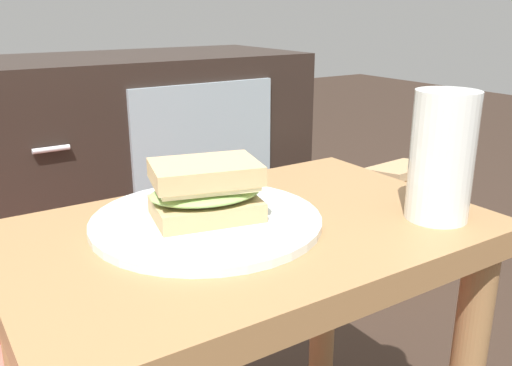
{
  "coord_description": "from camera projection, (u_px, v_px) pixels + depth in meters",
  "views": [
    {
      "loc": [
        -0.32,
        -0.5,
        0.7
      ],
      "look_at": [
        0.01,
        0.0,
        0.51
      ],
      "focal_mm": 38.31,
      "sensor_mm": 36.0,
      "label": 1
    }
  ],
  "objects": [
    {
      "name": "plate",
      "position": [
        207.0,
        221.0,
        0.64
      ],
      "size": [
        0.27,
        0.27,
        0.01
      ],
      "primitive_type": "cylinder",
      "color": "silver",
      "rests_on": "side_table"
    },
    {
      "name": "beer_glass",
      "position": [
        442.0,
        157.0,
        0.64
      ],
      "size": [
        0.07,
        0.07,
        0.15
      ],
      "color": "silver",
      "rests_on": "side_table"
    },
    {
      "name": "side_table",
      "position": [
        250.0,
        293.0,
        0.67
      ],
      "size": [
        0.56,
        0.36,
        0.46
      ],
      "color": "olive",
      "rests_on": "ground"
    },
    {
      "name": "paper_bag",
      "position": [
        397.0,
        221.0,
        1.48
      ],
      "size": [
        0.19,
        0.16,
        0.31
      ],
      "color": "tan",
      "rests_on": "ground"
    },
    {
      "name": "tv_cabinet",
      "position": [
        132.0,
        159.0,
        1.55
      ],
      "size": [
        0.96,
        0.46,
        0.58
      ],
      "color": "black",
      "rests_on": "ground"
    },
    {
      "name": "sandwich_front",
      "position": [
        206.0,
        190.0,
        0.63
      ],
      "size": [
        0.15,
        0.12,
        0.07
      ],
      "color": "tan",
      "rests_on": "plate"
    }
  ]
}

